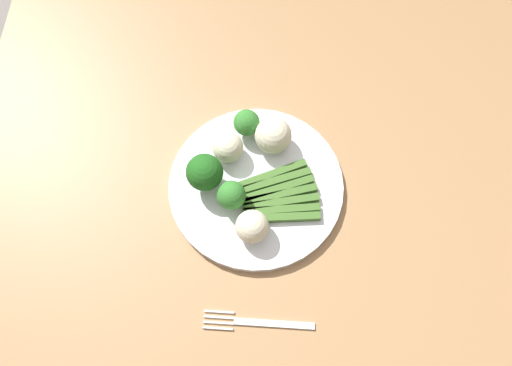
{
  "coord_description": "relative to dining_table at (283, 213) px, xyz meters",
  "views": [
    {
      "loc": [
        -0.31,
        0.04,
        1.53
      ],
      "look_at": [
        0.01,
        0.05,
        0.76
      ],
      "focal_mm": 36.11,
      "sensor_mm": 36.0,
      "label": 1
    }
  ],
  "objects": [
    {
      "name": "broccoli_back",
      "position": [
        -0.02,
        0.09,
        0.13
      ],
      "size": [
        0.05,
        0.05,
        0.06
      ],
      "color": "#609E3D",
      "rests_on": "plate"
    },
    {
      "name": "asparagus_bundle",
      "position": [
        -0.01,
        0.01,
        0.11
      ],
      "size": [
        0.11,
        0.14,
        0.01
      ],
      "rotation": [
        0.0,
        0.0,
        4.98
      ],
      "color": "#3D6626",
      "rests_on": "plate"
    },
    {
      "name": "dining_table",
      "position": [
        0.0,
        0.0,
        0.0
      ],
      "size": [
        1.44,
        1.09,
        0.74
      ],
      "color": "#9E754C",
      "rests_on": "ground_plane"
    },
    {
      "name": "plate",
      "position": [
        0.01,
        0.05,
        0.09
      ],
      "size": [
        0.28,
        0.28,
        0.01
      ],
      "primitive_type": "cylinder",
      "color": "white",
      "rests_on": "dining_table"
    },
    {
      "name": "broccoli_left",
      "position": [
        0.01,
        0.13,
        0.14
      ],
      "size": [
        0.06,
        0.06,
        0.07
      ],
      "color": "#4C7F2B",
      "rests_on": "plate"
    },
    {
      "name": "cauliflower_outer_edge",
      "position": [
        0.08,
        0.02,
        0.13
      ],
      "size": [
        0.06,
        0.06,
        0.06
      ],
      "primitive_type": "sphere",
      "color": "beige",
      "rests_on": "plate"
    },
    {
      "name": "fork",
      "position": [
        -0.21,
        0.04,
        0.09
      ],
      "size": [
        0.03,
        0.17,
        0.0
      ],
      "rotation": [
        0.0,
        0.0,
        1.55
      ],
      "color": "silver",
      "rests_on": "dining_table"
    },
    {
      "name": "broccoli_front_left",
      "position": [
        0.11,
        0.07,
        0.13
      ],
      "size": [
        0.04,
        0.04,
        0.05
      ],
      "color": "#609E3D",
      "rests_on": "plate"
    },
    {
      "name": "cauliflower_front",
      "position": [
        -0.07,
        0.05,
        0.13
      ],
      "size": [
        0.05,
        0.05,
        0.05
      ],
      "primitive_type": "sphere",
      "color": "beige",
      "rests_on": "plate"
    },
    {
      "name": "ground_plane",
      "position": [
        0.0,
        0.0,
        -0.67
      ],
      "size": [
        6.0,
        6.0,
        0.02
      ],
      "primitive_type": "cube",
      "color": "gray"
    },
    {
      "name": "cauliflower_edge",
      "position": [
        0.06,
        0.1,
        0.13
      ],
      "size": [
        0.05,
        0.05,
        0.05
      ],
      "primitive_type": "sphere",
      "color": "beige",
      "rests_on": "plate"
    }
  ]
}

